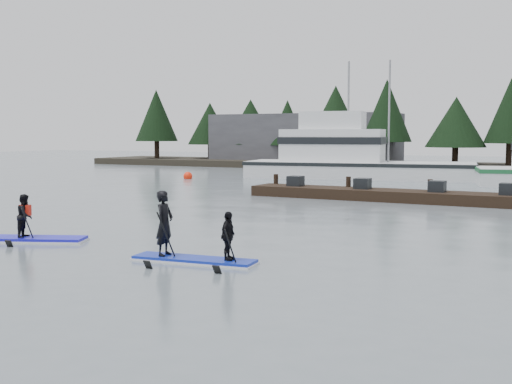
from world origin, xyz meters
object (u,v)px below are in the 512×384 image
at_px(floating_dock, 404,196).
at_px(paddleboard_duo, 190,237).
at_px(fishing_boat_large, 352,168).
at_px(paddleboard_solo, 26,227).

relative_size(floating_dock, paddleboard_duo, 4.79).
distance_m(fishing_boat_large, paddleboard_solo, 30.01).
bearing_deg(paddleboard_solo, floating_dock, 43.77).
xyz_separation_m(floating_dock, paddleboard_duo, (-1.18, -16.30, 0.35)).
height_order(fishing_boat_large, paddleboard_duo, fishing_boat_large).
xyz_separation_m(paddleboard_solo, paddleboard_duo, (5.87, -0.38, 0.19)).
relative_size(fishing_boat_large, floating_dock, 1.08).
height_order(floating_dock, paddleboard_solo, paddleboard_solo).
xyz_separation_m(fishing_boat_large, paddleboard_duo, (6.01, -30.38, -0.07)).
distance_m(fishing_boat_large, paddleboard_duo, 30.97).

